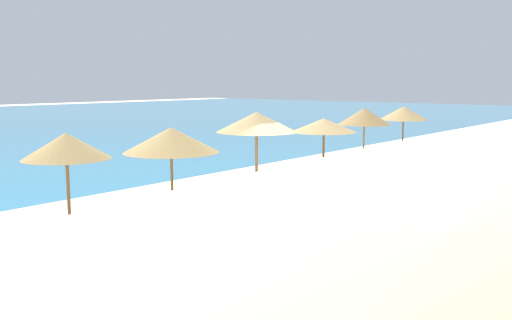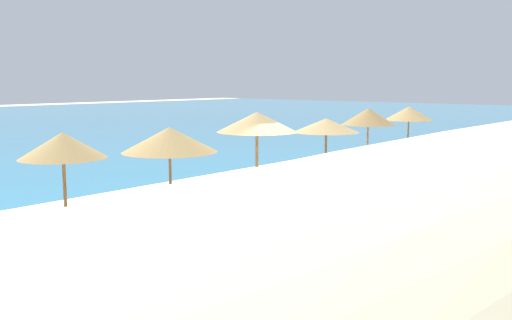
# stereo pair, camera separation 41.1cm
# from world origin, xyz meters

# --- Properties ---
(ground_plane) EXTENTS (160.00, 160.00, 0.00)m
(ground_plane) POSITION_xyz_m (0.00, 0.00, 0.00)
(ground_plane) COLOR beige
(beach_umbrella_1) EXTENTS (1.97, 1.97, 2.66)m
(beach_umbrella_1) POSITION_xyz_m (-6.28, 1.67, 2.36)
(beach_umbrella_1) COLOR brown
(beach_umbrella_1) RESTS_ON ground_plane
(beach_umbrella_2) EXTENTS (2.60, 2.60, 2.57)m
(beach_umbrella_2) POSITION_xyz_m (-3.01, 1.83, 2.22)
(beach_umbrella_2) COLOR brown
(beach_umbrella_2) RESTS_ON ground_plane
(beach_umbrella_3) EXTENTS (2.57, 2.57, 2.83)m
(beach_umbrella_3) POSITION_xyz_m (0.54, 1.76, 2.51)
(beach_umbrella_3) COLOR brown
(beach_umbrella_3) RESTS_ON ground_plane
(beach_umbrella_4) EXTENTS (2.41, 2.41, 2.45)m
(beach_umbrella_4) POSITION_xyz_m (4.27, 1.62, 2.19)
(beach_umbrella_4) COLOR brown
(beach_umbrella_4) RESTS_ON ground_plane
(beach_umbrella_5) EXTENTS (2.19, 2.19, 2.70)m
(beach_umbrella_5) POSITION_xyz_m (7.61, 1.78, 2.35)
(beach_umbrella_5) COLOR brown
(beach_umbrella_5) RESTS_ON ground_plane
(beach_umbrella_6) EXTENTS (2.19, 2.19, 2.65)m
(beach_umbrella_6) POSITION_xyz_m (11.13, 1.68, 2.33)
(beach_umbrella_6) COLOR brown
(beach_umbrella_6) RESTS_ON ground_plane
(lounge_chair_1) EXTENTS (1.46, 0.97, 1.02)m
(lounge_chair_1) POSITION_xyz_m (-5.35, 0.44, 0.46)
(lounge_chair_1) COLOR orange
(lounge_chair_1) RESTS_ON ground_plane
(lounge_chair_2) EXTENTS (1.62, 1.01, 1.11)m
(lounge_chair_2) POSITION_xyz_m (-2.85, 0.78, 0.45)
(lounge_chair_2) COLOR blue
(lounge_chair_2) RESTS_ON ground_plane
(lounge_chair_3) EXTENTS (1.44, 1.23, 1.00)m
(lounge_chair_3) POSITION_xyz_m (5.18, 0.22, 0.44)
(lounge_chair_3) COLOR white
(lounge_chair_3) RESTS_ON ground_plane
(beach_ball) EXTENTS (0.38, 0.38, 0.38)m
(beach_ball) POSITION_xyz_m (5.75, 0.82, 0.19)
(beach_ball) COLOR red
(beach_ball) RESTS_ON ground_plane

